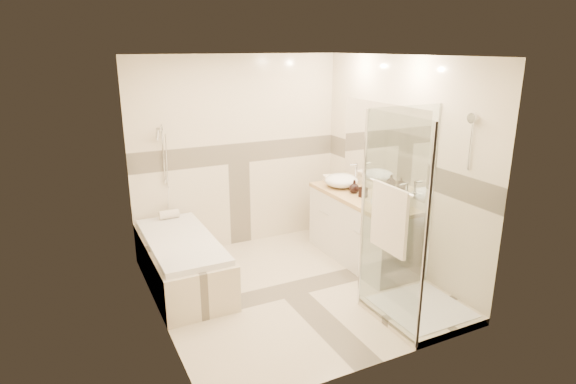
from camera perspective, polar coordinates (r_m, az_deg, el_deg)
name	(u,v)px	position (r m, az deg, el deg)	size (l,w,h in m)	color
room	(294,179)	(5.01, 0.75, 1.50)	(2.82, 3.02, 2.52)	beige
bathtub	(182,259)	(5.55, -12.45, -7.78)	(0.75, 1.70, 0.56)	beige
vanity	(360,228)	(6.03, 8.57, -4.29)	(0.58, 1.62, 0.85)	silver
shower_enclosure	(410,268)	(4.92, 14.27, -8.71)	(0.96, 0.93, 2.04)	beige
vessel_sink_near	(341,181)	(6.20, 6.34, 1.36)	(0.43, 0.43, 0.17)	white
vessel_sink_far	(390,202)	(5.43, 12.00, -1.20)	(0.43, 0.43, 0.17)	white
faucet_near	(356,172)	(6.30, 8.02, 2.31)	(0.12, 0.03, 0.29)	silver
faucet_far	(406,193)	(5.54, 13.81, -0.08)	(0.12, 0.03, 0.29)	silver
amenity_bottle_a	(363,190)	(5.82, 8.91, 0.25)	(0.08, 0.08, 0.18)	black
amenity_bottle_b	(354,187)	(5.97, 7.85, 0.65)	(0.13, 0.13, 0.16)	black
folded_towels	(330,179)	(6.45, 4.98, 1.55)	(0.14, 0.23, 0.07)	white
rolled_towel	(169,214)	(6.07, -13.92, -2.58)	(0.11, 0.11, 0.24)	white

